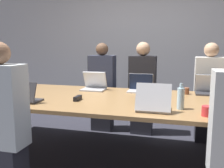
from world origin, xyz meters
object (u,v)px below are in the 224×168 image
Objects in this scene: laptop_near_left at (24,96)px; laptop_far_right at (208,88)px; person_near_left at (4,122)px; bottle_near_midright at (181,98)px; stapler at (78,98)px; laptop_near_midright at (154,103)px; person_far_midleft at (102,89)px; cup_near_left at (6,97)px; laptop_far_center at (140,87)px; cup_far_right at (186,91)px; person_far_right at (209,95)px; cup_near_right at (207,111)px; person_far_center at (142,90)px; laptop_far_midleft at (94,85)px.

laptop_far_right is at bearing -153.12° from laptop_near_left.
bottle_near_midright is at bearing -158.68° from person_near_left.
laptop_far_right reaches higher than stapler.
laptop_near_midright is at bearing -119.98° from laptop_far_right.
laptop_near_left is (-1.40, 0.01, -0.01)m from laptop_near_midright.
cup_near_left is at bearing -116.56° from person_far_midleft.
laptop_far_center is 0.58m from cup_far_right.
laptop_near_midright is at bearing -108.96° from cup_far_right.
person_far_right is 1.39m from cup_near_right.
person_far_center is 15.08× the size of cup_near_right.
laptop_near_left is (-0.45, -1.42, 0.14)m from person_far_midleft.
person_far_right is at bearing -146.91° from laptop_near_left.
cup_near_left is at bearing -133.51° from person_far_center.
bottle_near_midright is 0.79× the size of laptop_far_midleft.
laptop_near_midright reaches higher than bottle_near_midright.
person_near_left reaches higher than laptop_far_right.
laptop_far_center reaches higher than cup_near_right.
person_far_center reaches higher than bottle_near_midright.
person_far_center reaches higher than cup_near_right.
cup_near_left is (-0.35, 0.49, 0.11)m from person_near_left.
cup_far_right is (-0.32, -0.41, 0.11)m from person_far_right.
laptop_near_left is 0.24× the size of person_near_left.
laptop_far_midleft reaches higher than laptop_far_right.
laptop_near_midright reaches higher than cup_near_right.
cup_near_left is (-0.25, 0.02, -0.02)m from laptop_near_left.
person_far_midleft is (-1.58, 0.10, -0.00)m from person_far_right.
person_far_center is 5.51× the size of bottle_near_midright.
cup_near_left is 0.81m from stapler.
cup_near_right is at bearing -96.93° from person_far_right.
cup_far_right reaches higher than stapler.
person_far_right is at bearing 29.77° from cup_near_left.
laptop_far_midleft is 0.23× the size of person_near_left.
person_far_midleft is 9.22× the size of stapler.
cup_near_right is 1.37m from stapler.
laptop_far_center is 3.81× the size of cup_near_left.
person_far_right is (0.90, 0.39, -0.14)m from laptop_far_center.
cup_near_right is 0.30m from bottle_near_midright.
cup_far_right is at bearing 30.91° from stapler.
cup_far_right is 1.94m from laptop_near_left.
person_far_right is 1.86m from stapler.
laptop_near_left is at bearing -146.91° from person_far_right.
person_near_left is at bearing -141.89° from laptop_far_right.
laptop_far_center is 0.95m from bottle_near_midright.
laptop_far_right reaches higher than cup_near_left.
laptop_far_center is at bearing 178.21° from cup_far_right.
person_far_midleft is at bearing 132.74° from bottle_near_midright.
bottle_near_midright is at bearing -175.40° from laptop_near_left.
person_far_center reaches higher than laptop_near_left.
bottle_near_midright is 1.76m from person_far_midleft.
laptop_far_midleft is (-1.22, -0.01, 0.03)m from cup_far_right.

